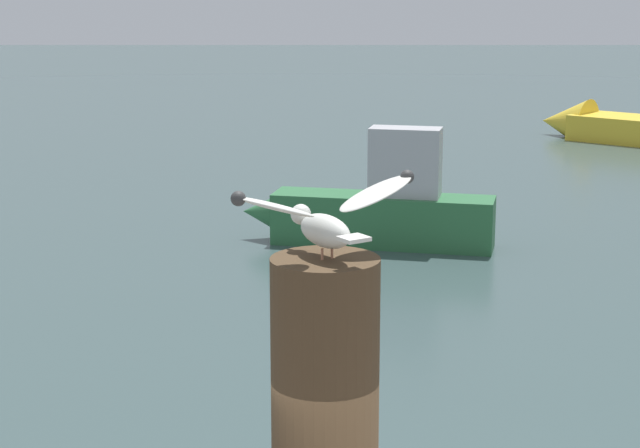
{
  "coord_description": "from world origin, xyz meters",
  "views": [
    {
      "loc": [
        -1.04,
        -3.49,
        3.72
      ],
      "look_at": [
        -1.03,
        -0.06,
        2.94
      ],
      "focal_mm": 61.11,
      "sensor_mm": 36.0,
      "label": 1
    }
  ],
  "objects": [
    {
      "name": "mooring_post",
      "position": [
        -1.03,
        -0.31,
        2.34
      ],
      "size": [
        0.34,
        0.34,
        1.1
      ],
      "primitive_type": "cylinder",
      "color": "#4C3823",
      "rests_on": "harbor_quay"
    },
    {
      "name": "seagull",
      "position": [
        -1.03,
        -0.31,
        3.02
      ],
      "size": [
        0.59,
        0.46,
        0.24
      ],
      "color": "tan",
      "rests_on": "mooring_post"
    },
    {
      "name": "boat_green",
      "position": [
        -0.28,
        11.65,
        0.53
      ],
      "size": [
        3.7,
        1.45,
        1.7
      ],
      "color": "#2D6B3D",
      "rests_on": "ground_plane"
    }
  ]
}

